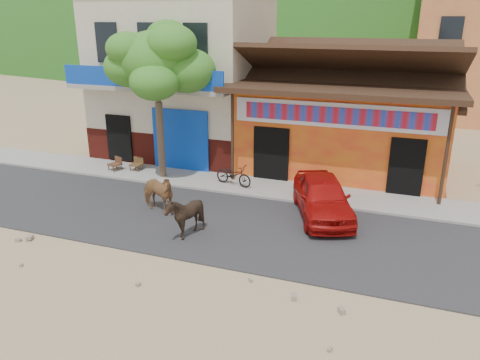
{
  "coord_description": "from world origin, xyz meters",
  "views": [
    {
      "loc": [
        4.4,
        -9.95,
        6.28
      ],
      "look_at": [
        -0.27,
        3.0,
        1.4
      ],
      "focal_mm": 35.0,
      "sensor_mm": 36.0,
      "label": 1
    }
  ],
  "objects_px": {
    "tree": "(159,102)",
    "cow_dark": "(185,216)",
    "cow_tan": "(157,193)",
    "red_car": "(323,196)",
    "scooter": "(234,175)",
    "cafe_chair_right": "(136,159)",
    "cafe_chair_left": "(114,159)"
  },
  "relations": [
    {
      "from": "tree",
      "to": "cafe_chair_right",
      "type": "xyz_separation_m",
      "value": [
        -1.4,
        0.3,
        -2.51
      ]
    },
    {
      "from": "cow_dark",
      "to": "red_car",
      "type": "bearing_deg",
      "value": 99.41
    },
    {
      "from": "cow_dark",
      "to": "red_car",
      "type": "xyz_separation_m",
      "value": [
        3.51,
        2.92,
        -0.01
      ]
    },
    {
      "from": "cafe_chair_right",
      "to": "scooter",
      "type": "bearing_deg",
      "value": -0.99
    },
    {
      "from": "red_car",
      "to": "tree",
      "type": "bearing_deg",
      "value": 145.58
    },
    {
      "from": "cow_tan",
      "to": "cafe_chair_left",
      "type": "bearing_deg",
      "value": 68.62
    },
    {
      "from": "tree",
      "to": "cow_dark",
      "type": "relative_size",
      "value": 4.45
    },
    {
      "from": "red_car",
      "to": "cafe_chair_left",
      "type": "relative_size",
      "value": 3.9
    },
    {
      "from": "cow_tan",
      "to": "cafe_chair_right",
      "type": "distance_m",
      "value": 4.5
    },
    {
      "from": "cow_dark",
      "to": "scooter",
      "type": "xyz_separation_m",
      "value": [
        -0.16,
        4.47,
        -0.18
      ]
    },
    {
      "from": "cafe_chair_right",
      "to": "tree",
      "type": "bearing_deg",
      "value": -9.08
    },
    {
      "from": "red_car",
      "to": "cafe_chair_left",
      "type": "bearing_deg",
      "value": 148.75
    },
    {
      "from": "tree",
      "to": "cow_tan",
      "type": "distance_m",
      "value": 4.22
    },
    {
      "from": "red_car",
      "to": "cow_tan",
      "type": "bearing_deg",
      "value": 175.3
    },
    {
      "from": "cafe_chair_right",
      "to": "cafe_chair_left",
      "type": "bearing_deg",
      "value": -158.37
    },
    {
      "from": "cow_dark",
      "to": "red_car",
      "type": "height_order",
      "value": "cow_dark"
    },
    {
      "from": "cow_dark",
      "to": "cafe_chair_right",
      "type": "bearing_deg",
      "value": -166.24
    },
    {
      "from": "tree",
      "to": "red_car",
      "type": "xyz_separation_m",
      "value": [
        6.74,
        -1.56,
        -2.41
      ]
    },
    {
      "from": "red_car",
      "to": "scooter",
      "type": "relative_size",
      "value": 2.51
    },
    {
      "from": "tree",
      "to": "cafe_chair_right",
      "type": "bearing_deg",
      "value": 168.06
    },
    {
      "from": "cafe_chair_left",
      "to": "scooter",
      "type": "bearing_deg",
      "value": 22.92
    },
    {
      "from": "scooter",
      "to": "cafe_chair_left",
      "type": "height_order",
      "value": "cafe_chair_left"
    },
    {
      "from": "cow_dark",
      "to": "cafe_chair_left",
      "type": "height_order",
      "value": "cow_dark"
    },
    {
      "from": "cow_tan",
      "to": "cow_dark",
      "type": "distance_m",
      "value": 2.18
    },
    {
      "from": "cow_dark",
      "to": "tree",
      "type": "bearing_deg",
      "value": -174.56
    },
    {
      "from": "cow_tan",
      "to": "scooter",
      "type": "bearing_deg",
      "value": -8.12
    },
    {
      "from": "tree",
      "to": "scooter",
      "type": "relative_size",
      "value": 3.85
    },
    {
      "from": "cafe_chair_left",
      "to": "cafe_chair_right",
      "type": "xyz_separation_m",
      "value": [
        0.86,
        0.29,
        -0.01
      ]
    },
    {
      "from": "cafe_chair_left",
      "to": "cafe_chair_right",
      "type": "bearing_deg",
      "value": 41.79
    },
    {
      "from": "cow_dark",
      "to": "scooter",
      "type": "relative_size",
      "value": 0.86
    },
    {
      "from": "cow_dark",
      "to": "scooter",
      "type": "height_order",
      "value": "cow_dark"
    },
    {
      "from": "cow_tan",
      "to": "cafe_chair_right",
      "type": "bearing_deg",
      "value": 58.73
    }
  ]
}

